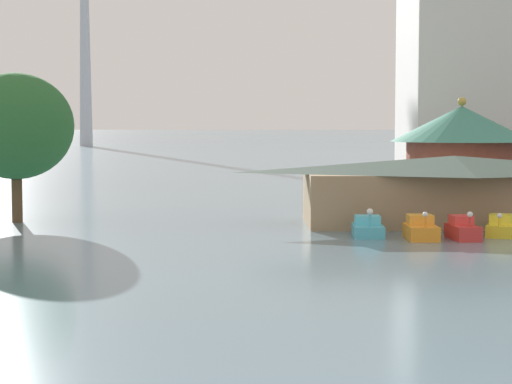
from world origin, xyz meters
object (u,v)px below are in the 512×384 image
object	(u,v)px
pedal_boat_cyan	(368,228)
boathouse	(454,189)
pedal_boat_red	(463,230)
green_roof_pavilion	(461,148)
shoreline_tree_tall_left	(16,126)
pedal_boat_yellow	(501,228)
pedal_boat_orange	(421,229)

from	to	relation	value
pedal_boat_cyan	boathouse	size ratio (longest dim) A/B	0.15
pedal_boat_red	green_roof_pavilion	distance (m)	24.25
pedal_boat_cyan	pedal_boat_red	xyz separation A→B (m)	(5.07, -1.48, 0.07)
shoreline_tree_tall_left	boathouse	bearing A→B (deg)	-3.20
pedal_boat_yellow	shoreline_tree_tall_left	xyz separation A→B (m)	(-29.36, 7.73, 5.73)
pedal_boat_yellow	shoreline_tree_tall_left	world-z (taller)	shoreline_tree_tall_left
pedal_boat_orange	boathouse	distance (m)	8.41
green_roof_pavilion	pedal_boat_orange	bearing A→B (deg)	-108.32
pedal_boat_cyan	shoreline_tree_tall_left	bearing A→B (deg)	-106.90
pedal_boat_cyan	pedal_boat_orange	bearing A→B (deg)	65.92
pedal_boat_yellow	green_roof_pavilion	distance (m)	22.47
pedal_boat_orange	green_roof_pavilion	size ratio (longest dim) A/B	0.26
pedal_boat_red	green_roof_pavilion	bearing A→B (deg)	161.18
pedal_boat_orange	pedal_boat_red	distance (m)	2.30
pedal_boat_cyan	green_roof_pavilion	xyz separation A→B (m)	(10.45, 21.85, 3.93)
green_roof_pavilion	shoreline_tree_tall_left	size ratio (longest dim) A/B	1.18
boathouse	shoreline_tree_tall_left	distance (m)	28.38
boathouse	pedal_boat_cyan	bearing A→B (deg)	-135.86
pedal_boat_yellow	green_roof_pavilion	xyz separation A→B (m)	(2.89, 21.94, 3.91)
pedal_boat_orange	green_roof_pavilion	distance (m)	24.77
pedal_boat_orange	pedal_boat_cyan	bearing A→B (deg)	-116.04
pedal_boat_red	pedal_boat_yellow	world-z (taller)	pedal_boat_red
pedal_boat_cyan	pedal_boat_orange	size ratio (longest dim) A/B	1.00
green_roof_pavilion	pedal_boat_red	bearing A→B (deg)	-103.01
pedal_boat_cyan	shoreline_tree_tall_left	world-z (taller)	shoreline_tree_tall_left
pedal_boat_red	green_roof_pavilion	world-z (taller)	green_roof_pavilion
pedal_boat_orange	pedal_boat_yellow	bearing A→B (deg)	105.49
boathouse	pedal_boat_orange	bearing A→B (deg)	-115.14
pedal_boat_cyan	pedal_boat_red	distance (m)	5.28
pedal_boat_orange	pedal_boat_yellow	distance (m)	4.97
pedal_boat_red	boathouse	xyz separation A→B (m)	(1.20, 7.55, 1.74)
pedal_boat_red	boathouse	distance (m)	7.84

